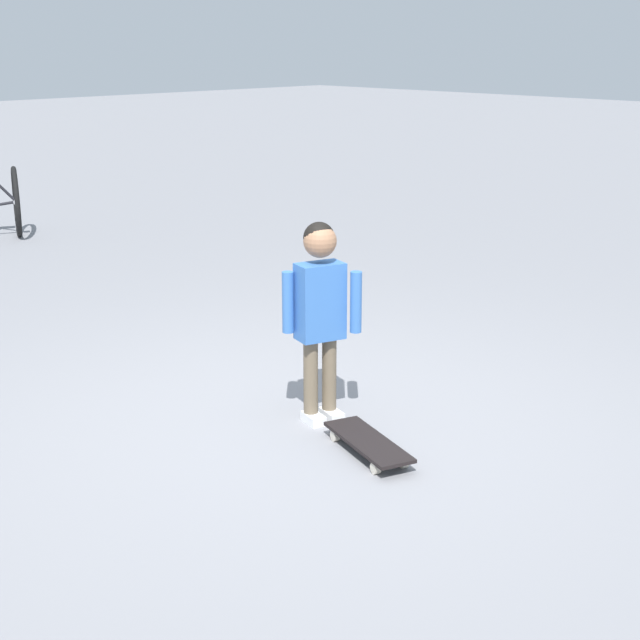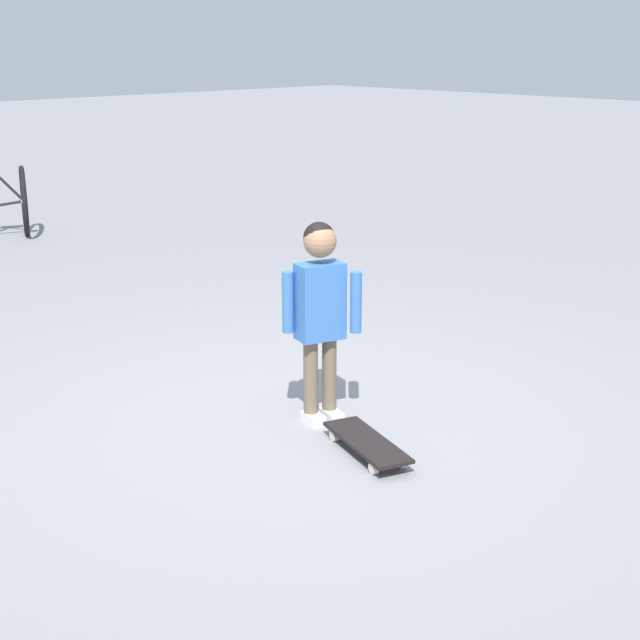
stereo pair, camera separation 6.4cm
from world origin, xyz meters
TOP-DOWN VIEW (x-y plane):
  - ground_plane at (0.00, 0.00)m, footprint 50.00×50.00m
  - child_person at (-0.13, 0.07)m, footprint 0.31×0.30m
  - skateboard at (0.02, 0.55)m, footprint 0.37×0.63m

SIDE VIEW (x-z plane):
  - ground_plane at x=0.00m, z-range 0.00..0.00m
  - skateboard at x=0.02m, z-range 0.02..0.10m
  - child_person at x=-0.13m, z-range 0.13..1.19m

